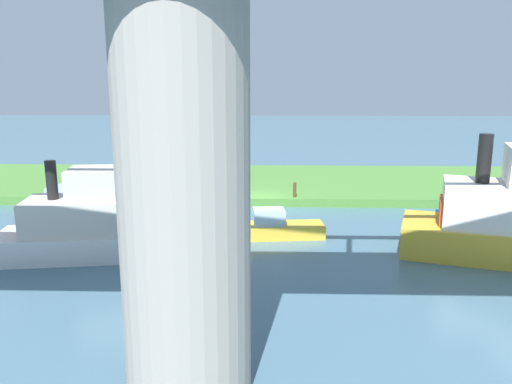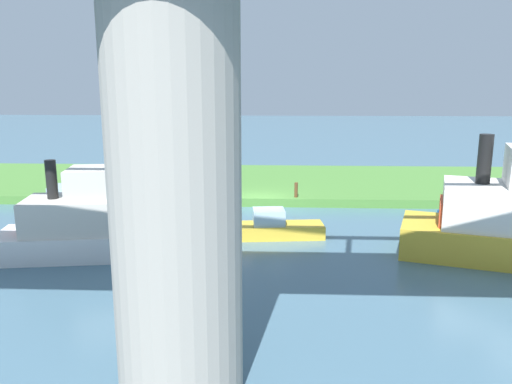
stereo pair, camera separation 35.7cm
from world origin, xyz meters
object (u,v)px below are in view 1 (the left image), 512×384
bridge_pylon (184,200)px  houseboat_blue (474,213)px  mooring_post (295,190)px  person_on_bank (200,179)px  motorboat_red (278,227)px  motorboat_white (102,221)px  skiff_small (76,205)px

bridge_pylon → houseboat_blue: size_ratio=2.25×
mooring_post → bridge_pylon: bearing=79.6°
person_on_bank → mooring_post: person_on_bank is taller
mooring_post → motorboat_red: bearing=80.1°
bridge_pylon → motorboat_red: bridge_pylon is taller
mooring_post → motorboat_red: mooring_post is taller
motorboat_white → houseboat_blue: size_ratio=2.01×
bridge_pylon → person_on_bank: size_ratio=6.65×
bridge_pylon → motorboat_red: 12.92m
motorboat_red → person_on_bank: bearing=-59.1°
bridge_pylon → mooring_post: bridge_pylon is taller
skiff_small → motorboat_red: bearing=162.1°
bridge_pylon → houseboat_blue: 19.99m
bridge_pylon → houseboat_blue: bearing=-130.0°
person_on_bank → motorboat_white: size_ratio=0.17×
skiff_small → motorboat_white: bearing=119.5°
motorboat_red → houseboat_blue: size_ratio=1.02×
houseboat_blue → person_on_bank: bearing=-18.3°
houseboat_blue → motorboat_red: bearing=16.0°
motorboat_red → houseboat_blue: (-10.30, -2.95, -0.02)m
mooring_post → houseboat_blue: 9.79m
mooring_post → motorboat_white: motorboat_white is taller
motorboat_white → houseboat_blue: 18.58m
mooring_post → skiff_small: (11.99, 2.69, -0.34)m
person_on_bank → houseboat_blue: (-15.06, 4.99, -0.74)m
person_on_bank → motorboat_red: (-4.76, 7.95, -0.72)m
mooring_post → person_on_bank: bearing=-16.4°
motorboat_white → motorboat_red: 7.92m
motorboat_red → houseboat_blue: 10.71m
skiff_small → houseboat_blue: (-21.21, 0.58, -0.14)m
motorboat_white → houseboat_blue: (-17.66, -5.70, -1.04)m
bridge_pylon → motorboat_white: size_ratio=1.12×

